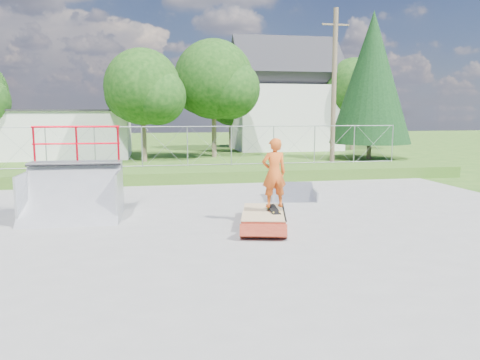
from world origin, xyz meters
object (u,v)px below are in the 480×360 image
Objects in this scene: quarter_pipe at (71,174)px; grind_box at (264,218)px; flat_bank_ramp at (293,193)px; skater at (274,176)px.

grind_box is at bearing -14.31° from quarter_pipe.
skater is (-1.53, -3.24, 1.05)m from flat_bank_ramp.
quarter_pipe is at bearing -19.22° from skater.
quarter_pipe is (-4.95, 1.41, 1.09)m from grind_box.
skater reaches higher than flat_bank_ramp.
skater is (0.26, -0.04, 1.11)m from grind_box.
grind_box is 5.26m from quarter_pipe.
flat_bank_ramp is (6.74, 1.80, -1.03)m from quarter_pipe.
flat_bank_ramp is at bearing -119.06° from skater.
flat_bank_ramp is 3.73m from skater.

